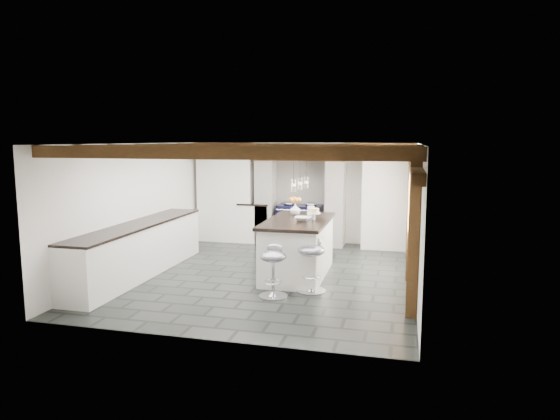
% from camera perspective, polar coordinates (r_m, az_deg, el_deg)
% --- Properties ---
extents(ground, '(6.00, 6.00, 0.00)m').
position_cam_1_polar(ground, '(8.92, -1.26, -7.35)').
color(ground, black).
rests_on(ground, ground).
extents(room_shell, '(6.00, 6.03, 6.00)m').
position_cam_1_polar(room_shell, '(10.21, -2.48, 0.72)').
color(room_shell, silver).
rests_on(room_shell, ground).
extents(range_cooker, '(1.00, 0.63, 0.99)m').
position_cam_1_polar(range_cooker, '(11.36, 2.30, -1.59)').
color(range_cooker, black).
rests_on(range_cooker, ground).
extents(kitchen_island, '(1.06, 2.02, 1.33)m').
position_cam_1_polar(kitchen_island, '(8.74, 2.05, -4.23)').
color(kitchen_island, white).
rests_on(kitchen_island, ground).
extents(bar_stool_near, '(0.55, 0.55, 0.86)m').
position_cam_1_polar(bar_stool_near, '(7.79, 3.58, -5.59)').
color(bar_stool_near, silver).
rests_on(bar_stool_near, ground).
extents(bar_stool_far, '(0.46, 0.46, 0.81)m').
position_cam_1_polar(bar_stool_far, '(7.54, -0.75, -6.28)').
color(bar_stool_far, silver).
rests_on(bar_stool_far, ground).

